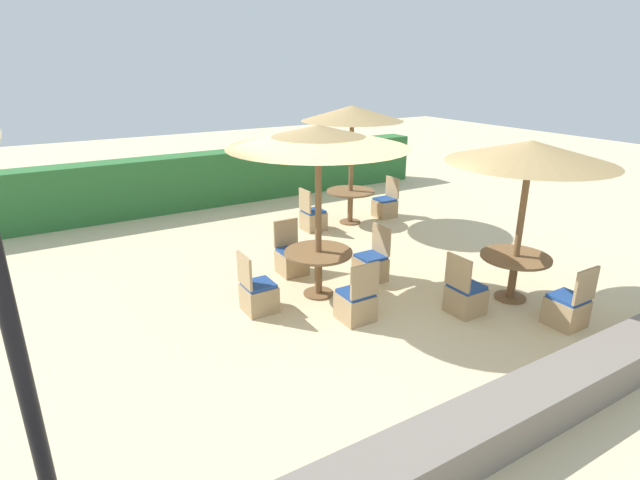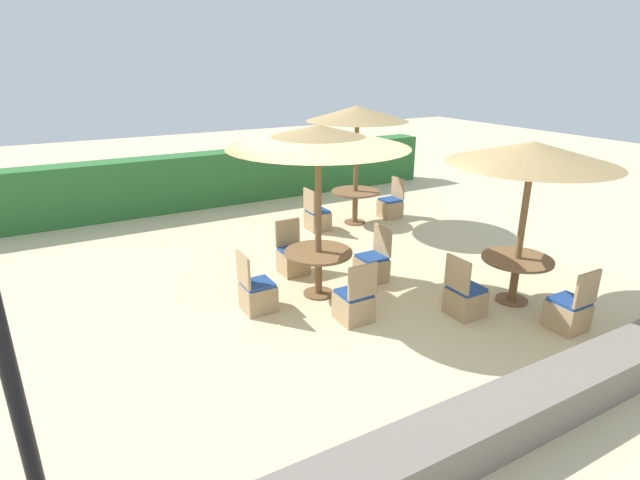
{
  "view_description": "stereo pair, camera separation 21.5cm",
  "coord_description": "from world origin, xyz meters",
  "px_view_note": "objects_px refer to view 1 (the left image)",
  "views": [
    {
      "loc": [
        -3.75,
        -5.62,
        3.52
      ],
      "look_at": [
        0.0,
        0.6,
        0.9
      ],
      "focal_mm": 28.0,
      "sensor_mm": 36.0,
      "label": 1
    },
    {
      "loc": [
        -3.57,
        -5.73,
        3.52
      ],
      "look_at": [
        0.0,
        0.6,
        0.9
      ],
      "focal_mm": 28.0,
      "sensor_mm": 36.0,
      "label": 2
    }
  ],
  "objects_px": {
    "parasol_front_right": "(531,153)",
    "patio_chair_center_south": "(356,303)",
    "patio_chair_front_right_south": "(567,309)",
    "patio_chair_back_right_east": "(385,206)",
    "parasol_center": "(318,137)",
    "round_table_front_right": "(514,265)",
    "patio_chair_center_east": "(371,265)",
    "patio_chair_back_right_west": "(313,218)",
    "patio_chair_front_right_west": "(465,297)",
    "round_table_back_right": "(350,197)",
    "patio_chair_center_north": "(291,259)",
    "round_table_center": "(318,261)",
    "patio_chair_center_west": "(258,295)",
    "parasol_back_right": "(352,114)"
  },
  "relations": [
    {
      "from": "parasol_center",
      "to": "patio_chair_center_south",
      "type": "relative_size",
      "value": 2.88
    },
    {
      "from": "patio_chair_center_north",
      "to": "parasol_center",
      "type": "bearing_deg",
      "value": 87.99
    },
    {
      "from": "patio_chair_front_right_west",
      "to": "patio_chair_back_right_east",
      "type": "distance_m",
      "value": 4.88
    },
    {
      "from": "patio_chair_front_right_west",
      "to": "parasol_center",
      "type": "distance_m",
      "value": 3.16
    },
    {
      "from": "patio_chair_front_right_west",
      "to": "patio_chair_center_east",
      "type": "height_order",
      "value": "same"
    },
    {
      "from": "round_table_center",
      "to": "patio_chair_front_right_west",
      "type": "bearing_deg",
      "value": -47.13
    },
    {
      "from": "round_table_back_right",
      "to": "patio_chair_center_south",
      "type": "bearing_deg",
      "value": -123.28
    },
    {
      "from": "parasol_center",
      "to": "round_table_center",
      "type": "bearing_deg",
      "value": 107.35
    },
    {
      "from": "parasol_center",
      "to": "patio_chair_back_right_west",
      "type": "bearing_deg",
      "value": 61.29
    },
    {
      "from": "round_table_front_right",
      "to": "patio_chair_center_east",
      "type": "relative_size",
      "value": 1.13
    },
    {
      "from": "parasol_center",
      "to": "patio_chair_front_right_south",
      "type": "bearing_deg",
      "value": -47.03
    },
    {
      "from": "parasol_front_right",
      "to": "round_table_back_right",
      "type": "xyz_separation_m",
      "value": [
        0.04,
        4.52,
        -1.69
      ]
    },
    {
      "from": "patio_chair_back_right_east",
      "to": "round_table_center",
      "type": "xyz_separation_m",
      "value": [
        -3.53,
        -2.8,
        0.32
      ]
    },
    {
      "from": "round_table_back_right",
      "to": "parasol_center",
      "type": "relative_size",
      "value": 0.41
    },
    {
      "from": "parasol_front_right",
      "to": "round_table_front_right",
      "type": "height_order",
      "value": "parasol_front_right"
    },
    {
      "from": "patio_chair_center_west",
      "to": "patio_chair_front_right_west",
      "type": "bearing_deg",
      "value": 57.78
    },
    {
      "from": "patio_chair_center_north",
      "to": "patio_chair_center_south",
      "type": "bearing_deg",
      "value": 89.9
    },
    {
      "from": "patio_chair_front_right_south",
      "to": "patio_chair_center_south",
      "type": "bearing_deg",
      "value": 145.84
    },
    {
      "from": "patio_chair_front_right_south",
      "to": "patio_chair_back_right_east",
      "type": "distance_m",
      "value": 5.56
    },
    {
      "from": "patio_chair_center_south",
      "to": "patio_chair_center_west",
      "type": "distance_m",
      "value": 1.46
    },
    {
      "from": "round_table_front_right",
      "to": "parasol_center",
      "type": "bearing_deg",
      "value": 146.23
    },
    {
      "from": "round_table_front_right",
      "to": "round_table_back_right",
      "type": "height_order",
      "value": "round_table_back_right"
    },
    {
      "from": "patio_chair_front_right_west",
      "to": "patio_chair_center_east",
      "type": "bearing_deg",
      "value": -164.28
    },
    {
      "from": "parasol_back_right",
      "to": "patio_chair_front_right_west",
      "type": "bearing_deg",
      "value": -102.87
    },
    {
      "from": "parasol_center",
      "to": "round_table_front_right",
      "type": "bearing_deg",
      "value": -33.77
    },
    {
      "from": "parasol_front_right",
      "to": "patio_chair_center_south",
      "type": "relative_size",
      "value": 2.65
    },
    {
      "from": "patio_chair_center_south",
      "to": "round_table_center",
      "type": "bearing_deg",
      "value": 91.77
    },
    {
      "from": "patio_chair_front_right_west",
      "to": "round_table_back_right",
      "type": "height_order",
      "value": "patio_chair_front_right_west"
    },
    {
      "from": "parasol_back_right",
      "to": "patio_chair_center_west",
      "type": "distance_m",
      "value": 5.09
    },
    {
      "from": "parasol_front_right",
      "to": "patio_chair_center_west",
      "type": "xyz_separation_m",
      "value": [
        -3.56,
        1.66,
        -2.03
      ]
    },
    {
      "from": "round_table_front_right",
      "to": "round_table_back_right",
      "type": "xyz_separation_m",
      "value": [
        0.04,
        4.52,
        0.04
      ]
    },
    {
      "from": "parasol_back_right",
      "to": "patio_chair_back_right_west",
      "type": "relative_size",
      "value": 2.82
    },
    {
      "from": "patio_chair_back_right_west",
      "to": "patio_chair_center_east",
      "type": "height_order",
      "value": "same"
    },
    {
      "from": "round_table_center",
      "to": "patio_chair_back_right_east",
      "type": "bearing_deg",
      "value": 38.43
    },
    {
      "from": "parasol_back_right",
      "to": "patio_chair_center_north",
      "type": "relative_size",
      "value": 2.82
    },
    {
      "from": "round_table_front_right",
      "to": "patio_chair_center_east",
      "type": "bearing_deg",
      "value": 130.53
    },
    {
      "from": "patio_chair_front_right_south",
      "to": "patio_chair_back_right_west",
      "type": "xyz_separation_m",
      "value": [
        -0.92,
        5.48,
        0.0
      ]
    },
    {
      "from": "round_table_back_right",
      "to": "patio_chair_back_right_west",
      "type": "distance_m",
      "value": 1.05
    },
    {
      "from": "patio_chair_front_right_west",
      "to": "round_table_back_right",
      "type": "relative_size",
      "value": 0.86
    },
    {
      "from": "parasol_back_right",
      "to": "patio_chair_back_right_east",
      "type": "bearing_deg",
      "value": -2.1
    },
    {
      "from": "parasol_front_right",
      "to": "round_table_center",
      "type": "relative_size",
      "value": 2.32
    },
    {
      "from": "patio_chair_front_right_west",
      "to": "patio_chair_back_right_west",
      "type": "xyz_separation_m",
      "value": [
        0.03,
        4.47,
        0.0
      ]
    },
    {
      "from": "patio_chair_front_right_west",
      "to": "patio_chair_center_east",
      "type": "xyz_separation_m",
      "value": [
        -0.47,
        1.66,
        0.0
      ]
    },
    {
      "from": "round_table_front_right",
      "to": "patio_chair_front_right_west",
      "type": "relative_size",
      "value": 1.13
    },
    {
      "from": "patio_chair_front_right_south",
      "to": "patio_chair_back_right_east",
      "type": "height_order",
      "value": "same"
    },
    {
      "from": "patio_chair_front_right_west",
      "to": "parasol_center",
      "type": "xyz_separation_m",
      "value": [
        -1.52,
        1.64,
        2.23
      ]
    },
    {
      "from": "patio_chair_back_right_west",
      "to": "patio_chair_center_west",
      "type": "relative_size",
      "value": 1.0
    },
    {
      "from": "parasol_front_right",
      "to": "patio_chair_center_west",
      "type": "relative_size",
      "value": 2.65
    },
    {
      "from": "parasol_front_right",
      "to": "round_table_back_right",
      "type": "distance_m",
      "value": 4.82
    },
    {
      "from": "patio_chair_back_right_east",
      "to": "patio_chair_center_east",
      "type": "relative_size",
      "value": 1.0
    }
  ]
}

